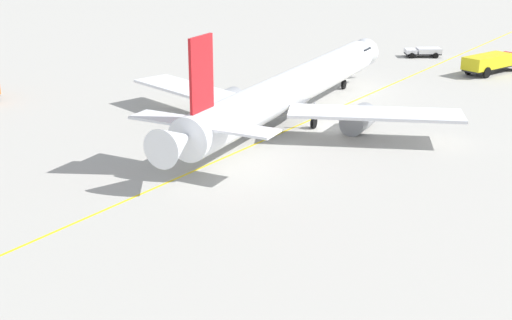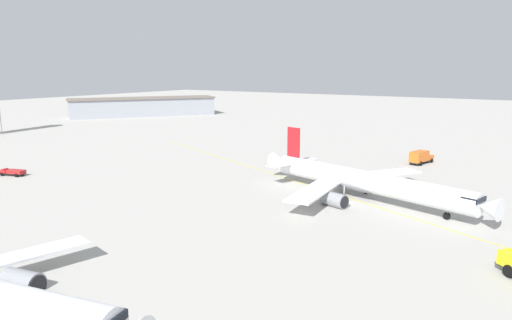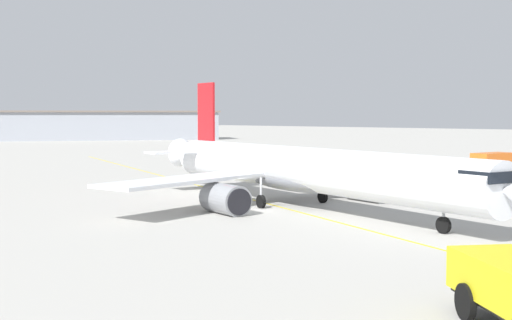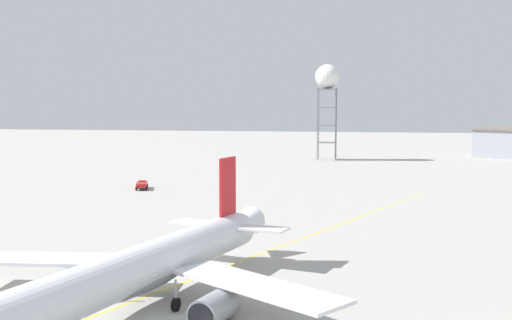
% 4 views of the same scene
% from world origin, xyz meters
% --- Properties ---
extents(ground_plane, '(600.00, 600.00, 0.00)m').
position_xyz_m(ground_plane, '(0.00, 0.00, 0.00)').
color(ground_plane, '#ADAAA3').
extents(airliner_main, '(34.27, 44.37, 10.95)m').
position_xyz_m(airliner_main, '(-3.91, 2.01, 2.99)').
color(airliner_main, white).
rests_on(airliner_main, ground_plane).
extents(ops_pickup_truck, '(3.36, 5.80, 1.41)m').
position_xyz_m(ops_pickup_truck, '(19.53, -66.07, 0.81)').
color(ops_pickup_truck, '#232326').
rests_on(ops_pickup_truck, ground_plane).
extents(radar_tower, '(6.80, 6.80, 26.79)m').
position_xyz_m(radar_tower, '(-11.19, -133.38, 22.59)').
color(radar_tower, slate).
rests_on(radar_tower, ground_plane).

